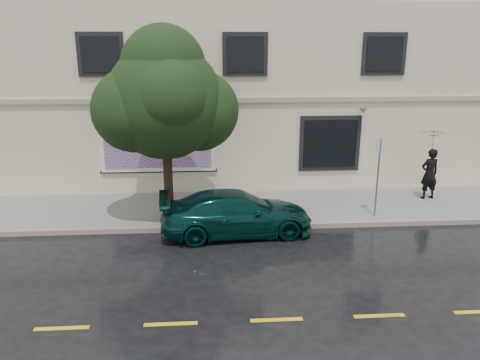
{
  "coord_description": "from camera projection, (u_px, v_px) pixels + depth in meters",
  "views": [
    {
      "loc": [
        -1.36,
        -11.99,
        5.56
      ],
      "look_at": [
        -0.37,
        2.2,
        1.4
      ],
      "focal_mm": 35.0,
      "sensor_mm": 36.0,
      "label": 1
    }
  ],
  "objects": [
    {
      "name": "billboard",
      "position": [
        158.0,
        143.0,
        17.05
      ],
      "size": [
        4.3,
        0.16,
        2.2
      ],
      "color": "white",
      "rests_on": "ground"
    },
    {
      "name": "sidewalk",
      "position": [
        249.0,
        208.0,
        16.22
      ],
      "size": [
        20.0,
        3.5,
        0.15
      ],
      "primitive_type": "cube",
      "color": "gray",
      "rests_on": "ground"
    },
    {
      "name": "pedestrian",
      "position": [
        429.0,
        174.0,
        16.73
      ],
      "size": [
        0.74,
        0.54,
        1.85
      ],
      "primitive_type": "imported",
      "rotation": [
        0.0,
        0.0,
        3.3
      ],
      "color": "black",
      "rests_on": "sidewalk"
    },
    {
      "name": "car",
      "position": [
        237.0,
        213.0,
        14.06
      ],
      "size": [
        4.7,
        2.4,
        1.32
      ],
      "primitive_type": "imported",
      "rotation": [
        0.0,
        0.0,
        1.66
      ],
      "color": "#08332D",
      "rests_on": "ground"
    },
    {
      "name": "ground",
      "position": [
        259.0,
        249.0,
        13.13
      ],
      "size": [
        90.0,
        90.0,
        0.0
      ],
      "primitive_type": "plane",
      "color": "black",
      "rests_on": "ground"
    },
    {
      "name": "umbrella",
      "position": [
        434.0,
        137.0,
        16.36
      ],
      "size": [
        1.13,
        1.13,
        0.82
      ],
      "primitive_type": "imported",
      "rotation": [
        0.0,
        0.0,
        -0.02
      ],
      "color": "black",
      "rests_on": "pedestrian"
    },
    {
      "name": "fire_hydrant",
      "position": [
        205.0,
        211.0,
        14.6
      ],
      "size": [
        0.33,
        0.31,
        0.8
      ],
      "rotation": [
        0.0,
        0.0,
        -0.02
      ],
      "color": "white",
      "rests_on": "sidewalk"
    },
    {
      "name": "curb",
      "position": [
        253.0,
        227.0,
        14.54
      ],
      "size": [
        20.0,
        0.18,
        0.16
      ],
      "primitive_type": "cube",
      "color": "gray",
      "rests_on": "ground"
    },
    {
      "name": "street_tree",
      "position": [
        165.0,
        102.0,
        13.97
      ],
      "size": [
        3.48,
        3.48,
        5.49
      ],
      "color": "#2E2114",
      "rests_on": "sidewalk"
    },
    {
      "name": "sign_pole",
      "position": [
        378.0,
        170.0,
        14.85
      ],
      "size": [
        0.3,
        0.13,
        2.56
      ],
      "rotation": [
        0.0,
        0.0,
        0.36
      ],
      "color": "gray",
      "rests_on": "sidewalk"
    },
    {
      "name": "building",
      "position": [
        238.0,
        92.0,
        20.76
      ],
      "size": [
        20.0,
        8.12,
        7.0
      ],
      "color": "beige",
      "rests_on": "ground"
    },
    {
      "name": "road_marking",
      "position": [
        277.0,
        320.0,
        9.78
      ],
      "size": [
        19.0,
        0.12,
        0.01
      ],
      "primitive_type": "cube",
      "color": "gold",
      "rests_on": "ground"
    }
  ]
}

